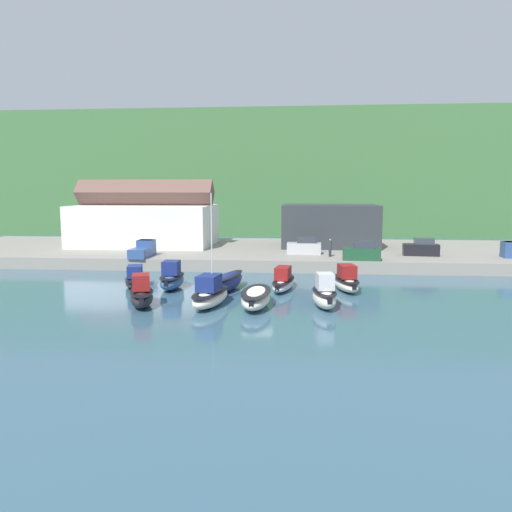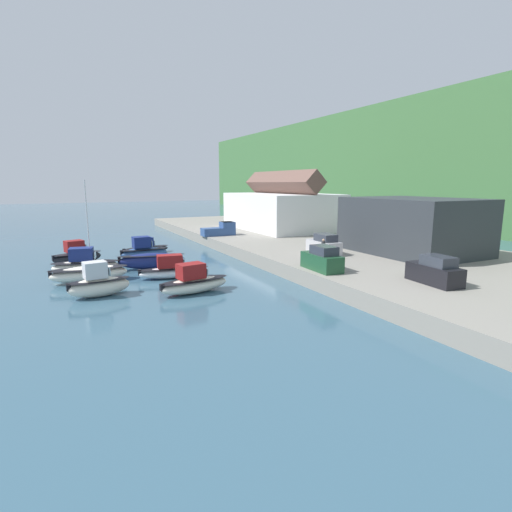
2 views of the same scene
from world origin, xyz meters
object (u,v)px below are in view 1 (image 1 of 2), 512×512
Objects in this scene: moored_boat_3 at (283,281)px; moored_boat_7 at (256,297)px; moored_boat_5 at (142,294)px; moored_boat_8 at (324,295)px; moored_boat_6 at (210,294)px; pickup_truck_0 at (144,250)px; moored_boat_4 at (346,281)px; person_on_quay at (330,248)px; parked_car_0 at (421,248)px; moored_boat_0 at (135,279)px; moored_boat_1 at (172,278)px; parked_car_2 at (362,252)px; moored_boat_2 at (229,281)px; parked_car_1 at (304,247)px.

moored_boat_3 reaches higher than moored_boat_7.
moored_boat_8 is (14.74, 0.85, 0.07)m from moored_boat_5.
moored_boat_6 is 1.91× the size of pickup_truck_0.
moored_boat_4 is 0.92× the size of moored_boat_7.
moored_boat_5 is 2.62× the size of person_on_quay.
parked_car_0 is 33.70m from pickup_truck_0.
moored_boat_0 is at bearing 148.49° from moored_boat_6.
moored_boat_7 is 1.36× the size of moored_boat_8.
parked_car_2 is at bearing 28.53° from moored_boat_1.
moored_boat_8 is (8.59, -5.99, 0.17)m from moored_boat_2.
moored_boat_6 is at bearing 162.58° from parked_car_1.
moored_boat_0 is 1.29× the size of moored_boat_8.
moored_boat_3 is 9.19m from moored_boat_6.
moored_boat_3 is 1.00× the size of moored_boat_7.
moored_boat_5 is (-11.21, -7.70, 0.18)m from moored_boat_3.
moored_boat_8 is 22.75m from parked_car_1.
moored_boat_4 is 1.26× the size of moored_boat_8.
person_on_quay reaches higher than moored_boat_4.
moored_boat_2 is (9.41, -1.24, 0.14)m from moored_boat_0.
parked_car_0 reaches higher than person_on_quay.
moored_boat_7 is at bearing -39.72° from moored_boat_1.
moored_boat_4 is at bearing -165.24° from parked_car_1.
person_on_quay is at bearing 71.90° from moored_boat_6.
moored_boat_3 is at bearing 20.13° from moored_boat_2.
moored_boat_1 reaches higher than moored_boat_3.
moored_boat_8 is 1.18× the size of parked_car_1.
moored_boat_0 is 0.92× the size of moored_boat_2.
parked_car_1 is (-1.48, 22.67, 1.25)m from moored_boat_8.
parked_car_1 is at bearing 81.32° from moored_boat_7.
moored_boat_1 is at bearing -168.53° from moored_boat_3.
moored_boat_2 is 1.04× the size of moored_boat_7.
parked_car_0 is at bearing 52.52° from moored_boat_7.
moored_boat_5 is at bearing -137.29° from moored_boat_3.
moored_boat_0 is 34.30m from parked_car_0.
moored_boat_1 is at bearing 143.56° from parked_car_1.
moored_boat_8 reaches higher than moored_boat_3.
person_on_quay is (10.75, 20.73, 1.51)m from moored_boat_6.
moored_boat_5 is 0.83× the size of moored_boat_7.
pickup_truck_0 is (-17.25, 11.75, 1.40)m from moored_boat_3.
parked_car_0 is (12.71, 22.42, 1.25)m from moored_boat_8.
moored_boat_7 is at bearing -45.61° from moored_boat_0.
pickup_truck_0 is at bearing -175.53° from person_on_quay.
moored_boat_4 is 1.48× the size of parked_car_1.
moored_boat_7 is at bearing -53.17° from moored_boat_2.
parked_car_0 is at bearing 55.49° from moored_boat_6.
pickup_truck_0 is at bearing 130.72° from moored_boat_6.
moored_boat_0 is 0.95× the size of moored_boat_7.
moored_boat_6 is 2.15× the size of parked_car_1.
moored_boat_8 is 18.45m from parked_car_2.
moored_boat_8 is 1.14× the size of parked_car_0.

